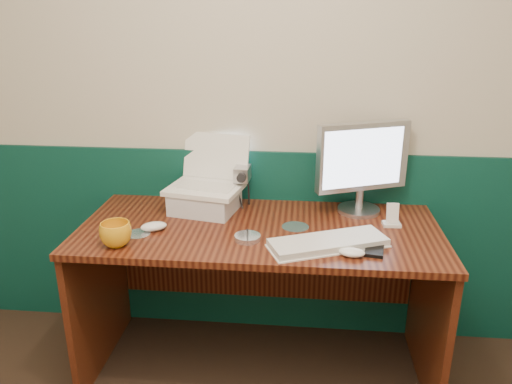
# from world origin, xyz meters

# --- Properties ---
(back_wall) EXTENTS (3.50, 0.04, 2.50)m
(back_wall) POSITION_xyz_m (0.00, 1.75, 1.25)
(back_wall) COLOR beige
(back_wall) RESTS_ON ground
(wainscot) EXTENTS (3.48, 0.02, 1.00)m
(wainscot) POSITION_xyz_m (0.00, 1.74, 0.50)
(wainscot) COLOR #083530
(wainscot) RESTS_ON ground
(desk) EXTENTS (1.60, 0.70, 0.75)m
(desk) POSITION_xyz_m (0.04, 1.38, 0.38)
(desk) COLOR black
(desk) RESTS_ON ground
(laptop_riser) EXTENTS (0.33, 0.30, 0.10)m
(laptop_riser) POSITION_xyz_m (-0.24, 1.55, 0.80)
(laptop_riser) COLOR silver
(laptop_riser) RESTS_ON desk
(laptop) EXTENTS (0.38, 0.32, 0.28)m
(laptop) POSITION_xyz_m (-0.24, 1.55, 0.99)
(laptop) COLOR white
(laptop) RESTS_ON laptop_riser
(monitor) EXTENTS (0.46, 0.29, 0.45)m
(monitor) POSITION_xyz_m (0.49, 1.61, 0.97)
(monitor) COLOR #B2B2B7
(monitor) RESTS_ON desk
(keyboard) EXTENTS (0.50, 0.33, 0.03)m
(keyboard) POSITION_xyz_m (0.33, 1.21, 0.76)
(keyboard) COLOR silver
(keyboard) RESTS_ON desk
(mouse_right) EXTENTS (0.11, 0.07, 0.03)m
(mouse_right) POSITION_xyz_m (0.42, 1.13, 0.77)
(mouse_right) COLOR white
(mouse_right) RESTS_ON desk
(mouse_left) EXTENTS (0.13, 0.11, 0.04)m
(mouse_left) POSITION_xyz_m (-0.42, 1.30, 0.77)
(mouse_left) COLOR silver
(mouse_left) RESTS_ON desk
(mug) EXTENTS (0.14, 0.14, 0.10)m
(mug) POSITION_xyz_m (-0.53, 1.14, 0.80)
(mug) COLOR orange
(mug) RESTS_ON desk
(camcorder) EXTENTS (0.11, 0.15, 0.22)m
(camcorder) POSITION_xyz_m (-0.07, 1.63, 0.86)
(camcorder) COLOR #B5B4BA
(camcorder) RESTS_ON desk
(cd_spindle) EXTENTS (0.11, 0.11, 0.02)m
(cd_spindle) POSITION_xyz_m (-0.00, 1.24, 0.76)
(cd_spindle) COLOR silver
(cd_spindle) RESTS_ON desk
(cd_loose_a) EXTENTS (0.11, 0.11, 0.00)m
(cd_loose_a) POSITION_xyz_m (-0.48, 1.26, 0.75)
(cd_loose_a) COLOR silver
(cd_loose_a) RESTS_ON desk
(cd_loose_b) EXTENTS (0.12, 0.12, 0.00)m
(cd_loose_b) POSITION_xyz_m (0.19, 1.40, 0.75)
(cd_loose_b) COLOR #B4BCC5
(cd_loose_b) RESTS_ON desk
(pen) EXTENTS (0.14, 0.03, 0.01)m
(pen) POSITION_xyz_m (0.46, 1.30, 0.75)
(pen) COLOR black
(pen) RESTS_ON desk
(papers) EXTENTS (0.15, 0.10, 0.00)m
(papers) POSITION_xyz_m (0.42, 1.31, 0.75)
(papers) COLOR white
(papers) RESTS_ON desk
(dock) EXTENTS (0.08, 0.06, 0.01)m
(dock) POSITION_xyz_m (0.62, 1.45, 0.76)
(dock) COLOR white
(dock) RESTS_ON desk
(music_player) EXTENTS (0.05, 0.03, 0.09)m
(music_player) POSITION_xyz_m (0.62, 1.45, 0.81)
(music_player) COLOR white
(music_player) RESTS_ON dock
(pda) EXTENTS (0.09, 0.13, 0.01)m
(pda) POSITION_xyz_m (0.51, 1.19, 0.76)
(pda) COLOR black
(pda) RESTS_ON desk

